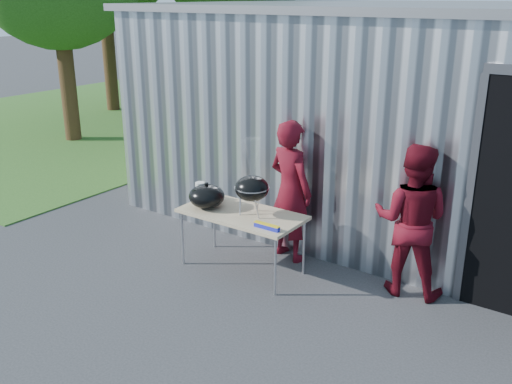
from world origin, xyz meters
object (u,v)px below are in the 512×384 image
Objects in this scene: kettle_grill at (252,181)px; person_cook at (290,191)px; folding_table at (242,216)px; person_bystander at (411,220)px.

person_cook reaches higher than kettle_grill.
person_cook is at bearing 65.69° from folding_table.
kettle_grill is at bearing 90.85° from person_cook.
person_cook reaches higher than folding_table.
person_cook is at bearing -10.24° from person_bystander.
person_bystander reaches higher than folding_table.
kettle_grill is at bearing 4.78° from folding_table.
kettle_grill is 0.53× the size of person_bystander.
person_cook reaches higher than person_bystander.
folding_table is 1.97m from person_bystander.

